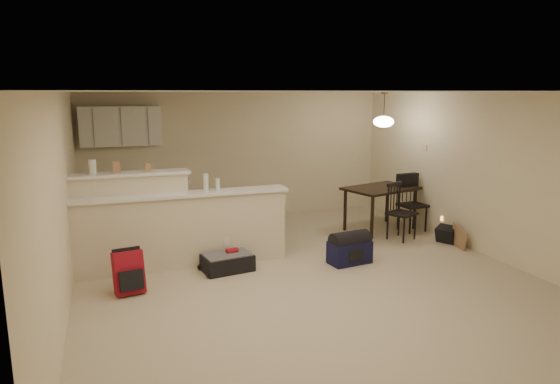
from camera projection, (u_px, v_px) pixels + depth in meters
name	position (u px, v px, depth m)	size (l,w,h in m)	color
room	(304.00, 187.00, 6.68)	(7.00, 7.02, 2.50)	#C4B597
breakfast_bar	(165.00, 226.00, 7.14)	(3.08, 0.58, 1.39)	beige
upper_cabinets	(121.00, 126.00, 8.91)	(1.40, 0.34, 0.70)	white
kitchen_counter	(137.00, 206.00, 9.14)	(1.80, 0.60, 0.90)	white
thermostat	(425.00, 148.00, 9.04)	(0.02, 0.12, 0.12)	beige
jar	(92.00, 167.00, 6.80)	(0.10, 0.10, 0.20)	silver
cereal_box	(117.00, 167.00, 6.91)	(0.10, 0.07, 0.16)	#A27754
small_box	(148.00, 167.00, 7.05)	(0.08, 0.06, 0.12)	#A27754
bottle_a	(206.00, 183.00, 7.14)	(0.07, 0.07, 0.26)	silver
bottle_b	(218.00, 185.00, 7.21)	(0.06, 0.06, 0.18)	silver
dining_table	(381.00, 192.00, 9.08)	(1.46, 1.17, 0.80)	black
pendant_lamp	(384.00, 121.00, 8.83)	(0.36, 0.36, 0.62)	brown
dining_chair_near	(402.00, 212.00, 8.51)	(0.43, 0.41, 0.97)	black
dining_chair_far	(413.00, 203.00, 9.06)	(0.44, 0.42, 1.02)	black
suitcase	(227.00, 263.00, 7.08)	(0.68, 0.44, 0.23)	black
red_backpack	(129.00, 272.00, 6.26)	(0.36, 0.22, 0.54)	maroon
navy_duffel	(350.00, 252.00, 7.38)	(0.61, 0.33, 0.33)	#12143A
black_daypack	(447.00, 235.00, 8.39)	(0.31, 0.22, 0.28)	black
cardboard_sheet	(459.00, 238.00, 8.11)	(0.45, 0.02, 0.34)	#A27754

